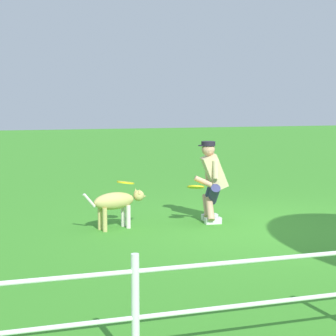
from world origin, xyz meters
The scene contains 5 objects.
ground_plane centered at (0.00, 0.00, 0.00)m, with size 60.00×60.00×0.00m, color #3C8F29.
person centered at (0.62, -0.67, 0.70)m, with size 0.63×0.66×1.29m.
dog centered at (2.16, -0.66, 0.41)m, with size 1.05×0.44×0.59m.
frisbee_flying centered at (2.01, -0.74, 0.69)m, with size 0.27×0.27×0.02m, color yellow.
frisbee_held centered at (0.96, -0.48, 0.61)m, with size 0.26×0.26×0.02m, color yellow.
Camera 1 is at (3.86, 7.56, 1.94)m, focal length 59.99 mm.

